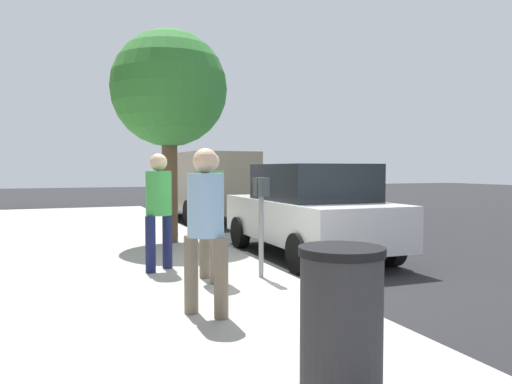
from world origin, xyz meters
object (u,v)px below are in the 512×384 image
at_px(parking_meter, 261,206).
at_px(street_tree, 169,90).
at_px(parked_van_far, 203,182).
at_px(pedestrian_bystander, 206,218).
at_px(parked_sedan_near, 309,210).
at_px(pedestrian_at_meter, 210,205).
at_px(parking_officer, 159,202).
at_px(trash_bin, 341,320).

relative_size(parking_meter, street_tree, 0.32).
distance_m(parking_meter, parked_van_far, 9.69).
bearing_deg(pedestrian_bystander, parking_meter, 11.80).
bearing_deg(parked_sedan_near, pedestrian_bystander, 139.13).
xyz_separation_m(pedestrian_at_meter, parked_sedan_near, (1.95, -2.54, -0.30)).
bearing_deg(street_tree, parking_officer, 164.99).
bearing_deg(pedestrian_bystander, pedestrian_at_meter, 33.31).
distance_m(pedestrian_bystander, parked_sedan_near, 4.65).
bearing_deg(parking_meter, pedestrian_bystander, 140.73).
distance_m(pedestrian_bystander, trash_bin, 2.19).
xyz_separation_m(pedestrian_at_meter, pedestrian_bystander, (-1.56, 0.50, -0.01)).
distance_m(parked_sedan_near, parked_van_far, 7.53).
bearing_deg(parked_van_far, pedestrian_at_meter, 165.01).
bearing_deg(parking_officer, parked_van_far, 121.36).
bearing_deg(street_tree, parked_sedan_near, -128.01).
bearing_deg(pedestrian_bystander, street_tree, 43.22).
bearing_deg(pedestrian_at_meter, trash_bin, -98.65).
height_order(parked_sedan_near, trash_bin, parked_sedan_near).
bearing_deg(pedestrian_bystander, trash_bin, -119.27).
relative_size(pedestrian_bystander, parking_officer, 0.99).
bearing_deg(parked_sedan_near, parked_van_far, -0.00).
height_order(parked_sedan_near, parked_van_far, parked_van_far).
bearing_deg(parked_van_far, parking_officer, 160.29).
distance_m(pedestrian_bystander, street_tree, 5.76).
height_order(parked_sedan_near, street_tree, street_tree).
distance_m(parking_officer, parked_van_far, 9.06).
xyz_separation_m(pedestrian_bystander, parked_van_far, (11.03, -3.03, 0.08)).
bearing_deg(parked_sedan_near, trash_bin, 154.44).
height_order(parking_meter, street_tree, street_tree).
bearing_deg(parked_van_far, parked_sedan_near, 180.00).
bearing_deg(trash_bin, parked_sedan_near, -25.56).
xyz_separation_m(pedestrian_bystander, street_tree, (5.31, -0.73, 2.12)).
relative_size(parked_sedan_near, parked_van_far, 0.84).
xyz_separation_m(pedestrian_at_meter, street_tree, (3.75, -0.23, 2.11)).
bearing_deg(pedestrian_bystander, parked_sedan_near, 10.20).
distance_m(parking_officer, street_tree, 3.59).
xyz_separation_m(parking_officer, parked_sedan_near, (1.00, -3.06, -0.29)).
xyz_separation_m(parked_sedan_near, trash_bin, (-5.60, 2.68, -0.24)).
xyz_separation_m(parking_meter, trash_bin, (-3.60, 0.88, -0.51)).
relative_size(pedestrian_at_meter, street_tree, 0.40).
distance_m(parking_meter, street_tree, 4.38).
bearing_deg(trash_bin, street_tree, -2.90).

